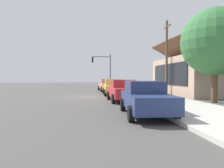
{
  "coord_description": "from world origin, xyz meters",
  "views": [
    {
      "loc": [
        19.8,
        0.14,
        1.75
      ],
      "look_at": [
        0.86,
        2.33,
        1.19
      ],
      "focal_mm": 35.04,
      "sensor_mm": 36.0,
      "label": 1
    }
  ],
  "objects_px": {
    "car_cherry": "(123,90)",
    "fire_hydrant_red": "(126,90)",
    "car_coral": "(107,85)",
    "utility_pole_wooden": "(167,56)",
    "car_mustard": "(114,87)",
    "car_navy": "(145,98)",
    "shade_tree": "(215,42)",
    "traffic_light_main": "(103,66)"
  },
  "relations": [
    {
      "from": "car_cherry",
      "to": "fire_hydrant_red",
      "type": "distance_m",
      "value": 6.57
    },
    {
      "from": "car_coral",
      "to": "utility_pole_wooden",
      "type": "relative_size",
      "value": 0.66
    },
    {
      "from": "car_mustard",
      "to": "car_cherry",
      "type": "distance_m",
      "value": 5.88
    },
    {
      "from": "car_navy",
      "to": "shade_tree",
      "type": "distance_m",
      "value": 8.18
    },
    {
      "from": "utility_pole_wooden",
      "to": "car_navy",
      "type": "bearing_deg",
      "value": -24.97
    },
    {
      "from": "traffic_light_main",
      "to": "utility_pole_wooden",
      "type": "relative_size",
      "value": 0.69
    },
    {
      "from": "traffic_light_main",
      "to": "fire_hydrant_red",
      "type": "xyz_separation_m",
      "value": [
        9.69,
        1.66,
        -2.99
      ]
    },
    {
      "from": "car_coral",
      "to": "traffic_light_main",
      "type": "relative_size",
      "value": 0.95
    },
    {
      "from": "car_navy",
      "to": "car_mustard",
      "type": "bearing_deg",
      "value": -176.77
    },
    {
      "from": "car_coral",
      "to": "car_cherry",
      "type": "xyz_separation_m",
      "value": [
        12.14,
        0.12,
        0.0
      ]
    },
    {
      "from": "shade_tree",
      "to": "car_mustard",
      "type": "bearing_deg",
      "value": -141.38
    },
    {
      "from": "car_mustard",
      "to": "utility_pole_wooden",
      "type": "height_order",
      "value": "utility_pole_wooden"
    },
    {
      "from": "car_mustard",
      "to": "traffic_light_main",
      "type": "bearing_deg",
      "value": -176.68
    },
    {
      "from": "traffic_light_main",
      "to": "utility_pole_wooden",
      "type": "xyz_separation_m",
      "value": [
        10.66,
        5.66,
        0.44
      ]
    },
    {
      "from": "car_navy",
      "to": "shade_tree",
      "type": "height_order",
      "value": "shade_tree"
    },
    {
      "from": "car_mustard",
      "to": "car_cherry",
      "type": "xyz_separation_m",
      "value": [
        5.88,
        -0.02,
        -0.0
      ]
    },
    {
      "from": "car_coral",
      "to": "fire_hydrant_red",
      "type": "bearing_deg",
      "value": 11.63
    },
    {
      "from": "car_coral",
      "to": "fire_hydrant_red",
      "type": "height_order",
      "value": "car_coral"
    },
    {
      "from": "car_cherry",
      "to": "utility_pole_wooden",
      "type": "distance_m",
      "value": 8.26
    },
    {
      "from": "car_coral",
      "to": "shade_tree",
      "type": "distance_m",
      "value": 15.59
    },
    {
      "from": "fire_hydrant_red",
      "to": "car_coral",
      "type": "bearing_deg",
      "value": -165.36
    },
    {
      "from": "car_mustard",
      "to": "fire_hydrant_red",
      "type": "height_order",
      "value": "car_mustard"
    },
    {
      "from": "car_coral",
      "to": "car_navy",
      "type": "bearing_deg",
      "value": -2.53
    },
    {
      "from": "car_mustard",
      "to": "shade_tree",
      "type": "relative_size",
      "value": 0.74
    },
    {
      "from": "car_coral",
      "to": "fire_hydrant_red",
      "type": "xyz_separation_m",
      "value": [
        5.72,
        1.49,
        -0.32
      ]
    },
    {
      "from": "car_mustard",
      "to": "shade_tree",
      "type": "height_order",
      "value": "shade_tree"
    },
    {
      "from": "car_navy",
      "to": "fire_hydrant_red",
      "type": "distance_m",
      "value": 12.52
    },
    {
      "from": "car_coral",
      "to": "shade_tree",
      "type": "relative_size",
      "value": 0.75
    },
    {
      "from": "traffic_light_main",
      "to": "fire_hydrant_red",
      "type": "distance_m",
      "value": 10.28
    },
    {
      "from": "car_mustard",
      "to": "car_navy",
      "type": "height_order",
      "value": "same"
    },
    {
      "from": "car_mustard",
      "to": "utility_pole_wooden",
      "type": "relative_size",
      "value": 0.65
    },
    {
      "from": "car_navy",
      "to": "fire_hydrant_red",
      "type": "xyz_separation_m",
      "value": [
        -12.44,
        1.34,
        -0.32
      ]
    },
    {
      "from": "car_cherry",
      "to": "car_navy",
      "type": "relative_size",
      "value": 0.95
    },
    {
      "from": "car_coral",
      "to": "car_mustard",
      "type": "distance_m",
      "value": 6.25
    },
    {
      "from": "shade_tree",
      "to": "utility_pole_wooden",
      "type": "height_order",
      "value": "utility_pole_wooden"
    },
    {
      "from": "traffic_light_main",
      "to": "utility_pole_wooden",
      "type": "bearing_deg",
      "value": 27.97
    },
    {
      "from": "car_navy",
      "to": "car_cherry",
      "type": "bearing_deg",
      "value": -176.5
    },
    {
      "from": "car_coral",
      "to": "shade_tree",
      "type": "height_order",
      "value": "shade_tree"
    },
    {
      "from": "car_mustard",
      "to": "utility_pole_wooden",
      "type": "xyz_separation_m",
      "value": [
        0.44,
        5.35,
        3.11
      ]
    },
    {
      "from": "car_coral",
      "to": "car_mustard",
      "type": "height_order",
      "value": "same"
    },
    {
      "from": "car_coral",
      "to": "car_cherry",
      "type": "relative_size",
      "value": 1.08
    },
    {
      "from": "car_coral",
      "to": "car_mustard",
      "type": "relative_size",
      "value": 1.02
    }
  ]
}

